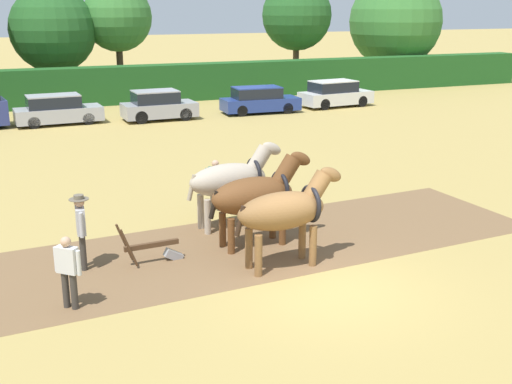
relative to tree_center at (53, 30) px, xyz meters
name	(u,v)px	position (x,y,z in m)	size (l,w,h in m)	color
ground_plane	(329,288)	(2.47, -32.67, -4.39)	(240.00, 240.00, 0.00)	#A88E4C
plowed_furrow_strip	(127,267)	(-1.40, -29.85, -4.39)	(21.91, 4.49, 0.01)	brown
hedgerow	(105,86)	(2.47, -3.79, -3.25)	(62.73, 1.57, 2.29)	#1E511E
tree_center	(53,30)	(0.00, 0.00, 0.00)	(5.45, 5.45, 7.13)	brown
tree_center_right	(117,17)	(4.16, 0.11, 0.73)	(4.54, 4.54, 7.42)	#423323
tree_right	(297,15)	(16.80, -0.90, 0.78)	(5.00, 5.00, 7.69)	brown
tree_far_right	(396,21)	(25.68, -0.20, 0.27)	(7.18, 7.18, 8.25)	brown
draft_horse_lead_left	(286,211)	(2.09, -31.19, -3.02)	(2.84, 1.06, 2.38)	brown
draft_horse_lead_right	(257,195)	(2.00, -29.63, -3.05)	(2.91, 1.13, 2.42)	brown
draft_horse_trail_left	(232,179)	(1.90, -28.08, -3.03)	(2.87, 1.07, 2.38)	#B2A38E
plow	(157,249)	(-0.65, -29.80, -4.08)	(1.59, 0.48, 1.13)	#4C331E
farmer_at_plow	(81,225)	(-2.34, -29.54, -3.33)	(0.45, 0.69, 1.80)	#38332D
farmer_beside_team	(216,182)	(1.95, -26.51, -3.51)	(0.55, 0.41, 1.55)	#38332D
farmer_onlooker_left	(68,268)	(-2.86, -31.53, -3.51)	(0.48, 0.47, 1.54)	#38332D
parked_car_left	(57,110)	(-0.99, -9.83, -3.67)	(4.40, 1.95, 1.52)	#A8A8B2
parked_car_center_left	(158,106)	(4.12, -10.50, -3.64)	(3.91, 1.93, 1.58)	#9E9EA8
parked_car_center	(259,100)	(9.98, -10.44, -3.68)	(4.44, 1.89, 1.49)	navy
parked_car_center_right	(335,94)	(15.11, -9.95, -3.64)	(4.53, 2.26, 1.57)	silver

